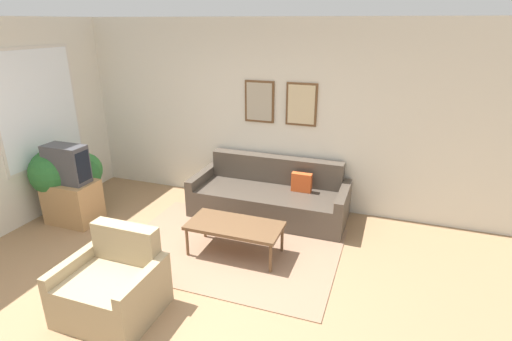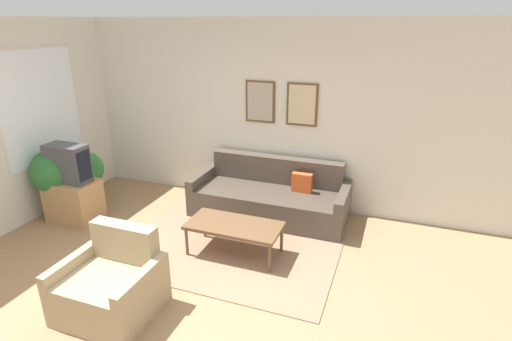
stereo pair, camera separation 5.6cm
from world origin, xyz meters
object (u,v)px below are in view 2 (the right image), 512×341
couch (271,197)px  coffee_table (234,227)px  potted_plant_tall (56,173)px  armchair (112,286)px  tv (68,163)px

couch → coffee_table: bearing=-93.5°
potted_plant_tall → armchair: bearing=-34.8°
tv → potted_plant_tall: bearing=172.5°
coffee_table → tv: tv is taller
armchair → couch: bearing=87.2°
couch → tv: 2.81m
couch → potted_plant_tall: size_ratio=2.16×
coffee_table → potted_plant_tall: potted_plant_tall is taller
couch → tv: tv is taller
tv → potted_plant_tall: (-0.28, 0.04, -0.19)m
tv → armchair: size_ratio=0.66×
tv → armchair: (1.73, -1.36, -0.58)m
tv → armchair: 2.28m
couch → potted_plant_tall: 3.01m
couch → armchair: bearing=-107.3°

